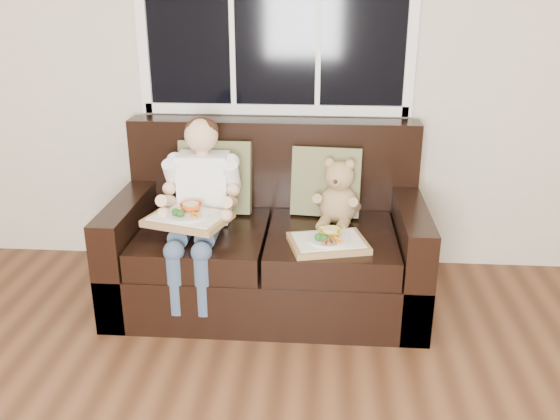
# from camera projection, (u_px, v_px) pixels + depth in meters

# --- Properties ---
(room_walls) EXTENTS (4.52, 5.02, 2.71)m
(room_walls) POSITION_uv_depth(u_px,v_px,m) (269.00, 48.00, 1.03)
(room_walls) COLOR beige
(room_walls) RESTS_ON ground
(loveseat) EXTENTS (1.70, 0.92, 0.96)m
(loveseat) POSITION_uv_depth(u_px,v_px,m) (269.00, 244.00, 3.38)
(loveseat) COLOR black
(loveseat) RESTS_ON ground
(pillow_left) EXTENTS (0.42, 0.19, 0.43)m
(pillow_left) POSITION_uv_depth(u_px,v_px,m) (216.00, 177.00, 3.42)
(pillow_left) COLOR olive
(pillow_left) RESTS_ON loveseat
(pillow_right) EXTENTS (0.40, 0.21, 0.40)m
(pillow_right) POSITION_uv_depth(u_px,v_px,m) (326.00, 182.00, 3.38)
(pillow_right) COLOR olive
(pillow_right) RESTS_ON loveseat
(child) EXTENTS (0.40, 0.60, 0.91)m
(child) POSITION_uv_depth(u_px,v_px,m) (200.00, 193.00, 3.17)
(child) COLOR white
(child) RESTS_ON loveseat
(teddy_bear) EXTENTS (0.25, 0.31, 0.38)m
(teddy_bear) POSITION_uv_depth(u_px,v_px,m) (339.00, 196.00, 3.27)
(teddy_bear) COLOR tan
(teddy_bear) RESTS_ON loveseat
(tray_left) EXTENTS (0.47, 0.41, 0.09)m
(tray_left) POSITION_uv_depth(u_px,v_px,m) (188.00, 217.00, 3.06)
(tray_left) COLOR tan
(tray_left) RESTS_ON child
(tray_right) EXTENTS (0.44, 0.37, 0.09)m
(tray_right) POSITION_uv_depth(u_px,v_px,m) (328.00, 241.00, 3.01)
(tray_right) COLOR tan
(tray_right) RESTS_ON loveseat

